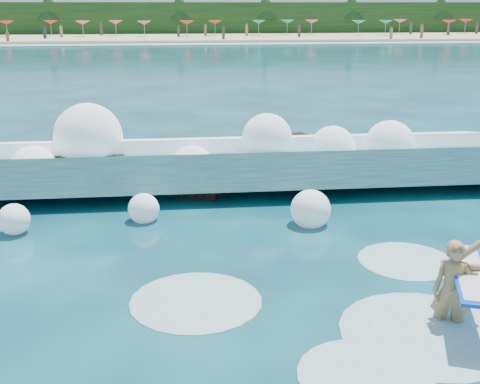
{
  "coord_description": "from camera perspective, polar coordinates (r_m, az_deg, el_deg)",
  "views": [
    {
      "loc": [
        0.25,
        -9.33,
        4.78
      ],
      "look_at": [
        1.5,
        2.0,
        1.2
      ],
      "focal_mm": 45.0,
      "sensor_mm": 36.0,
      "label": 1
    }
  ],
  "objects": [
    {
      "name": "wet_band",
      "position": [
        76.48,
        -6.67,
        13.76
      ],
      "size": [
        140.0,
        5.0,
        0.08
      ],
      "primitive_type": "cube",
      "color": "silver",
      "rests_on": "ground"
    },
    {
      "name": "beach_umbrellas",
      "position": [
        89.24,
        -6.87,
        15.69
      ],
      "size": [
        111.54,
        6.77,
        0.5
      ],
      "color": "#E44369",
      "rests_on": "ground"
    },
    {
      "name": "beach",
      "position": [
        87.45,
        -6.66,
        14.32
      ],
      "size": [
        140.0,
        20.0,
        0.4
      ],
      "primitive_type": "cube",
      "color": "tan",
      "rests_on": "ground"
    },
    {
      "name": "ground",
      "position": [
        10.49,
        -7.07,
        -9.82
      ],
      "size": [
        200.0,
        200.0,
        0.0
      ],
      "primitive_type": "plane",
      "color": "#072438",
      "rests_on": "ground"
    },
    {
      "name": "rock_cluster",
      "position": [
        16.69,
        -5.51,
        2.14
      ],
      "size": [
        7.95,
        3.2,
        1.27
      ],
      "color": "black",
      "rests_on": "ground"
    },
    {
      "name": "surf_foam",
      "position": [
        10.17,
        14.79,
        -11.23
      ],
      "size": [
        9.1,
        5.49,
        0.13
      ],
      "color": "silver",
      "rests_on": "ground"
    },
    {
      "name": "surfer_with_board",
      "position": [
        9.92,
        19.81,
        -8.52
      ],
      "size": [
        1.25,
        2.86,
        1.65
      ],
      "color": "#9B7648",
      "rests_on": "ground"
    },
    {
      "name": "treeline",
      "position": [
        97.36,
        -6.71,
        15.98
      ],
      "size": [
        140.0,
        4.0,
        5.0
      ],
      "primitive_type": "cube",
      "color": "black",
      "rests_on": "ground"
    },
    {
      "name": "wave_spray",
      "position": [
        15.92,
        -9.89,
        3.91
      ],
      "size": [
        15.02,
        4.91,
        2.39
      ],
      "color": "white",
      "rests_on": "ground"
    },
    {
      "name": "beachgoers",
      "position": [
        84.99,
        -13.63,
        14.47
      ],
      "size": [
        107.46,
        12.89,
        1.94
      ],
      "color": "#3F332D",
      "rests_on": "ground"
    },
    {
      "name": "breaking_wave",
      "position": [
        16.21,
        -9.34,
        2.17
      ],
      "size": [
        19.18,
        2.94,
        1.65
      ],
      "color": "teal",
      "rests_on": "ground"
    }
  ]
}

